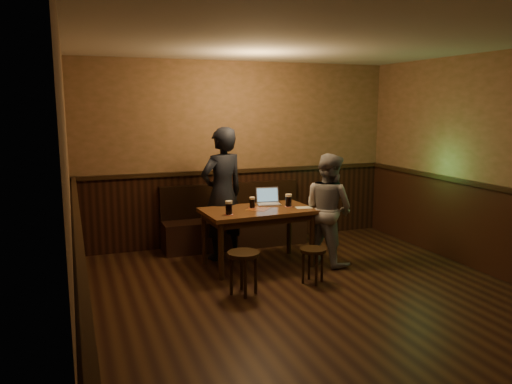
{
  "coord_description": "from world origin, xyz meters",
  "views": [
    {
      "loc": [
        -2.48,
        -4.34,
        2.14
      ],
      "look_at": [
        -0.24,
        1.62,
        1.03
      ],
      "focal_mm": 35.0,
      "sensor_mm": 36.0,
      "label": 1
    }
  ],
  "objects_px": {
    "bench": "(234,226)",
    "person_suit": "(222,194)",
    "pint_left": "(229,208)",
    "laptop": "(268,200)",
    "stool_left": "(243,261)",
    "person_grey": "(328,209)",
    "pub_table": "(258,217)",
    "pint_mid": "(252,203)",
    "pint_right": "(289,200)",
    "stool_right": "(313,255)"
  },
  "relations": [
    {
      "from": "bench",
      "to": "person_suit",
      "type": "height_order",
      "value": "person_suit"
    },
    {
      "from": "person_suit",
      "to": "bench",
      "type": "bearing_deg",
      "value": -140.38
    },
    {
      "from": "pint_left",
      "to": "laptop",
      "type": "bearing_deg",
      "value": 32.22
    },
    {
      "from": "stool_left",
      "to": "pint_left",
      "type": "relative_size",
      "value": 2.81
    },
    {
      "from": "person_suit",
      "to": "person_grey",
      "type": "xyz_separation_m",
      "value": [
        1.27,
        -0.72,
        -0.17
      ]
    },
    {
      "from": "pub_table",
      "to": "pint_left",
      "type": "relative_size",
      "value": 8.42
    },
    {
      "from": "pub_table",
      "to": "pint_mid",
      "type": "relative_size",
      "value": 9.76
    },
    {
      "from": "pint_right",
      "to": "laptop",
      "type": "relative_size",
      "value": 0.49
    },
    {
      "from": "pint_right",
      "to": "pub_table",
      "type": "bearing_deg",
      "value": -179.74
    },
    {
      "from": "laptop",
      "to": "person_suit",
      "type": "distance_m",
      "value": 0.64
    },
    {
      "from": "laptop",
      "to": "stool_right",
      "type": "bearing_deg",
      "value": -73.24
    },
    {
      "from": "pint_right",
      "to": "laptop",
      "type": "distance_m",
      "value": 0.32
    },
    {
      "from": "stool_right",
      "to": "person_suit",
      "type": "distance_m",
      "value": 1.64
    },
    {
      "from": "stool_left",
      "to": "stool_right",
      "type": "distance_m",
      "value": 0.91
    },
    {
      "from": "bench",
      "to": "pint_right",
      "type": "xyz_separation_m",
      "value": [
        0.45,
        -1.02,
        0.56
      ]
    },
    {
      "from": "pub_table",
      "to": "stool_right",
      "type": "relative_size",
      "value": 3.47
    },
    {
      "from": "bench",
      "to": "person_suit",
      "type": "relative_size",
      "value": 1.19
    },
    {
      "from": "stool_left",
      "to": "laptop",
      "type": "bearing_deg",
      "value": 56.59
    },
    {
      "from": "pint_left",
      "to": "person_suit",
      "type": "xyz_separation_m",
      "value": [
        0.12,
        0.68,
        0.06
      ]
    },
    {
      "from": "pint_left",
      "to": "person_grey",
      "type": "xyz_separation_m",
      "value": [
        1.39,
        -0.04,
        -0.11
      ]
    },
    {
      "from": "pint_left",
      "to": "person_suit",
      "type": "relative_size",
      "value": 0.1
    },
    {
      "from": "bench",
      "to": "laptop",
      "type": "height_order",
      "value": "laptop"
    },
    {
      "from": "pint_left",
      "to": "bench",
      "type": "bearing_deg",
      "value": 69.18
    },
    {
      "from": "pint_mid",
      "to": "laptop",
      "type": "relative_size",
      "value": 0.43
    },
    {
      "from": "person_grey",
      "to": "stool_left",
      "type": "bearing_deg",
      "value": 95.11
    },
    {
      "from": "pub_table",
      "to": "pint_right",
      "type": "distance_m",
      "value": 0.49
    },
    {
      "from": "pint_mid",
      "to": "stool_right",
      "type": "bearing_deg",
      "value": -64.92
    },
    {
      "from": "laptop",
      "to": "pint_right",
      "type": "bearing_deg",
      "value": -43.56
    },
    {
      "from": "pub_table",
      "to": "laptop",
      "type": "distance_m",
      "value": 0.4
    },
    {
      "from": "pint_left",
      "to": "pint_right",
      "type": "relative_size",
      "value": 1.01
    },
    {
      "from": "stool_left",
      "to": "pint_right",
      "type": "distance_m",
      "value": 1.41
    },
    {
      "from": "pint_right",
      "to": "person_suit",
      "type": "bearing_deg",
      "value": 148.11
    },
    {
      "from": "pub_table",
      "to": "person_grey",
      "type": "height_order",
      "value": "person_grey"
    },
    {
      "from": "stool_left",
      "to": "pint_left",
      "type": "bearing_deg",
      "value": 85.26
    },
    {
      "from": "bench",
      "to": "person_suit",
      "type": "distance_m",
      "value": 0.88
    },
    {
      "from": "pub_table",
      "to": "person_suit",
      "type": "bearing_deg",
      "value": 121.66
    },
    {
      "from": "bench",
      "to": "stool_left",
      "type": "height_order",
      "value": "bench"
    },
    {
      "from": "pint_left",
      "to": "person_grey",
      "type": "distance_m",
      "value": 1.4
    },
    {
      "from": "stool_left",
      "to": "stool_right",
      "type": "bearing_deg",
      "value": 3.55
    },
    {
      "from": "laptop",
      "to": "person_suit",
      "type": "bearing_deg",
      "value": 168.69
    },
    {
      "from": "stool_right",
      "to": "person_grey",
      "type": "xyz_separation_m",
      "value": [
        0.54,
        0.63,
        0.41
      ]
    },
    {
      "from": "laptop",
      "to": "person_grey",
      "type": "relative_size",
      "value": 0.24
    },
    {
      "from": "pint_left",
      "to": "person_suit",
      "type": "bearing_deg",
      "value": 79.93
    },
    {
      "from": "stool_right",
      "to": "person_suit",
      "type": "bearing_deg",
      "value": 118.4
    },
    {
      "from": "laptop",
      "to": "pint_left",
      "type": "bearing_deg",
      "value": -137.92
    },
    {
      "from": "pub_table",
      "to": "stool_right",
      "type": "height_order",
      "value": "pub_table"
    },
    {
      "from": "stool_left",
      "to": "bench",
      "type": "bearing_deg",
      "value": 74.93
    },
    {
      "from": "person_suit",
      "to": "pint_left",
      "type": "bearing_deg",
      "value": 62.11
    },
    {
      "from": "person_suit",
      "to": "person_grey",
      "type": "relative_size",
      "value": 1.22
    },
    {
      "from": "pub_table",
      "to": "person_grey",
      "type": "distance_m",
      "value": 0.96
    }
  ]
}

